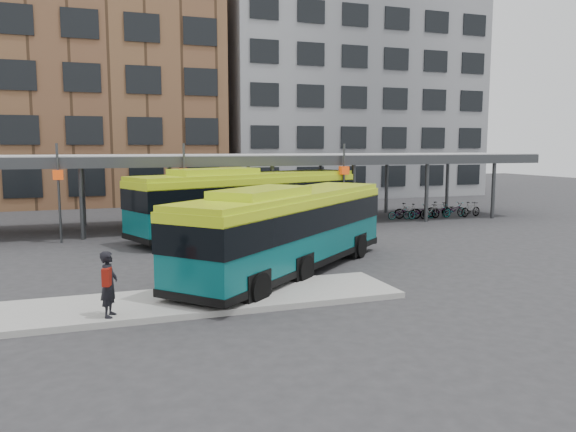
% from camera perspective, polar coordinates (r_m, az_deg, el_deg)
% --- Properties ---
extents(ground, '(120.00, 120.00, 0.00)m').
position_cam_1_polar(ground, '(21.16, 1.95, -5.63)').
color(ground, '#28282B').
rests_on(ground, ground).
extents(boarding_island, '(14.00, 3.00, 0.18)m').
position_cam_1_polar(boarding_island, '(16.98, -11.97, -8.68)').
color(boarding_island, gray).
rests_on(boarding_island, ground).
extents(canopy, '(40.00, 6.53, 4.80)m').
position_cam_1_polar(canopy, '(32.95, -6.30, 5.76)').
color(canopy, '#999B9E').
rests_on(canopy, ground).
extents(building_brick, '(26.00, 14.00, 22.00)m').
position_cam_1_polar(building_brick, '(51.67, -22.62, 13.63)').
color(building_brick, brown).
rests_on(building_brick, ground).
extents(building_grey, '(24.00, 14.00, 20.00)m').
position_cam_1_polar(building_grey, '(56.61, 5.42, 12.50)').
color(building_grey, slate).
rests_on(building_grey, ground).
extents(bus_front, '(10.51, 9.80, 3.27)m').
position_cam_1_polar(bus_front, '(20.51, 0.12, -1.19)').
color(bus_front, '#074D4F').
rests_on(bus_front, ground).
extents(bus_rear, '(13.03, 7.27, 3.56)m').
position_cam_1_polar(bus_rear, '(29.36, -4.05, 1.61)').
color(bus_rear, '#074D4F').
rests_on(bus_rear, ground).
extents(pedestrian, '(0.59, 0.74, 1.76)m').
position_cam_1_polar(pedestrian, '(15.58, -17.73, -6.56)').
color(pedestrian, black).
rests_on(pedestrian, boarding_island).
extents(bike_rack, '(6.85, 1.31, 1.04)m').
position_cam_1_polar(bike_rack, '(37.69, 14.57, 0.51)').
color(bike_rack, slate).
rests_on(bike_rack, ground).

